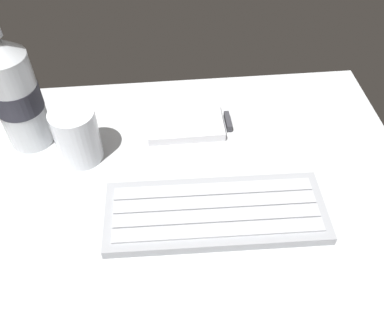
{
  "coord_description": "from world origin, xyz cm",
  "views": [
    {
      "loc": [
        -3.62,
        -37.36,
        45.27
      ],
      "look_at": [
        0.0,
        0.0,
        3.0
      ],
      "focal_mm": 38.62,
      "sensor_mm": 36.0,
      "label": 1
    }
  ],
  "objects_px": {
    "keyboard": "(216,212)",
    "handheld_device": "(189,124)",
    "water_bottle": "(15,93)",
    "juice_cup": "(78,137)"
  },
  "relations": [
    {
      "from": "keyboard",
      "to": "handheld_device",
      "type": "bearing_deg",
      "value": 96.09
    },
    {
      "from": "handheld_device",
      "to": "water_bottle",
      "type": "relative_size",
      "value": 0.62
    },
    {
      "from": "keyboard",
      "to": "handheld_device",
      "type": "height_order",
      "value": "keyboard"
    },
    {
      "from": "keyboard",
      "to": "water_bottle",
      "type": "xyz_separation_m",
      "value": [
        -0.26,
        0.17,
        0.08
      ]
    },
    {
      "from": "keyboard",
      "to": "water_bottle",
      "type": "distance_m",
      "value": 0.33
    },
    {
      "from": "handheld_device",
      "to": "water_bottle",
      "type": "distance_m",
      "value": 0.26
    },
    {
      "from": "juice_cup",
      "to": "water_bottle",
      "type": "height_order",
      "value": "water_bottle"
    },
    {
      "from": "handheld_device",
      "to": "juice_cup",
      "type": "height_order",
      "value": "juice_cup"
    },
    {
      "from": "water_bottle",
      "to": "juice_cup",
      "type": "bearing_deg",
      "value": -29.03
    },
    {
      "from": "juice_cup",
      "to": "water_bottle",
      "type": "relative_size",
      "value": 0.41
    }
  ]
}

